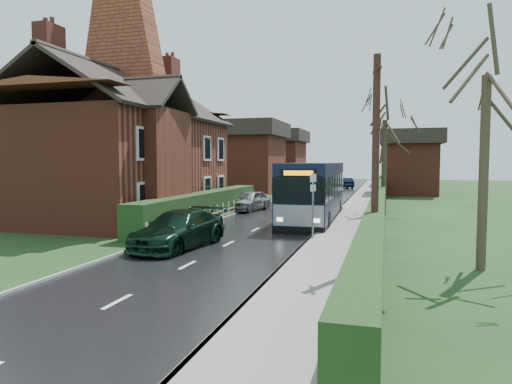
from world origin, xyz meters
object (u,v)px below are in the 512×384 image
(bus, at_px, (314,192))
(car_green, at_px, (179,229))
(telegraph_pole, at_px, (375,162))
(bus_stop_sign, at_px, (313,197))
(car_silver, at_px, (249,200))
(brick_house, at_px, (128,144))

(bus, distance_m, car_green, 10.45)
(telegraph_pole, bearing_deg, bus_stop_sign, 106.03)
(car_green, xyz_separation_m, telegraph_pole, (7.40, -1.60, 2.62))
(bus_stop_sign, xyz_separation_m, telegraph_pole, (2.60, -4.41, 1.45))
(car_silver, relative_size, telegraph_pole, 0.63)
(brick_house, xyz_separation_m, car_silver, (5.93, 5.47, -3.66))
(car_silver, height_order, telegraph_pole, telegraph_pole)
(bus, bearing_deg, bus_stop_sign, -82.69)
(car_green, height_order, bus_stop_sign, bus_stop_sign)
(bus, bearing_deg, car_green, -112.37)
(brick_house, relative_size, car_silver, 3.50)
(car_silver, xyz_separation_m, car_green, (1.20, -13.50, 0.01))
(brick_house, bearing_deg, bus, 8.64)
(brick_house, bearing_deg, bus_stop_sign, -23.63)
(bus_stop_sign, bearing_deg, car_silver, 137.42)
(bus_stop_sign, height_order, telegraph_pole, telegraph_pole)
(car_green, xyz_separation_m, bus_stop_sign, (4.80, 2.81, 1.17))
(car_silver, bearing_deg, telegraph_pole, -49.68)
(car_green, bearing_deg, bus, 75.72)
(brick_house, xyz_separation_m, car_green, (7.13, -8.03, -3.65))
(bus_stop_sign, bearing_deg, car_green, -131.52)
(brick_house, relative_size, car_green, 2.93)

